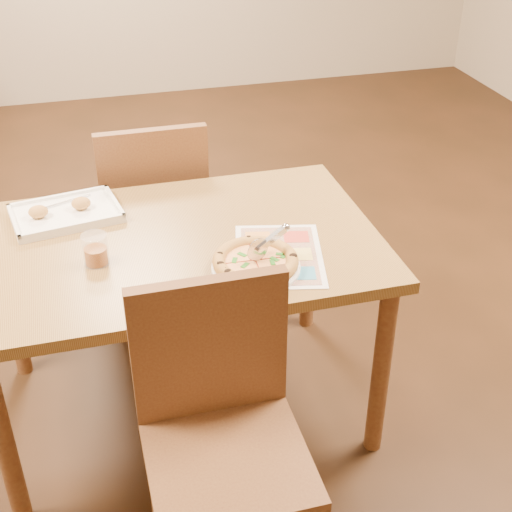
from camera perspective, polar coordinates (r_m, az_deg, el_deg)
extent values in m
plane|color=black|center=(2.74, -5.48, -11.77)|extent=(7.00, 7.00, 0.00)
cube|color=olive|center=(2.32, -6.36, 0.82)|extent=(1.30, 0.85, 0.04)
cylinder|color=brown|center=(2.25, -19.50, -13.88)|extent=(0.06, 0.06, 0.68)
cylinder|color=brown|center=(2.82, -19.10, -3.38)|extent=(0.06, 0.06, 0.68)
cylinder|color=brown|center=(2.39, 9.97, -9.08)|extent=(0.06, 0.06, 0.68)
cylinder|color=brown|center=(2.93, 4.26, -0.05)|extent=(0.06, 0.06, 0.68)
cube|color=brown|center=(1.94, -2.27, -16.11)|extent=(0.42, 0.42, 0.04)
cube|color=brown|center=(1.92, -3.72, -7.49)|extent=(0.42, 0.04, 0.45)
cube|color=brown|center=(3.04, -8.31, 3.40)|extent=(0.42, 0.42, 0.04)
cube|color=brown|center=(2.77, -8.12, 5.67)|extent=(0.42, 0.04, 0.45)
cylinder|color=white|center=(2.14, 0.00, -0.97)|extent=(0.35, 0.35, 0.01)
cylinder|color=#BF8D41|center=(2.14, -0.04, -0.59)|extent=(0.25, 0.25, 0.01)
cylinder|color=#F4CF85|center=(2.13, -0.04, -0.40)|extent=(0.21, 0.21, 0.01)
torus|color=#BF8D41|center=(2.13, -0.04, -0.38)|extent=(0.26, 0.26, 0.04)
cylinder|color=silver|center=(2.11, 0.15, 0.50)|extent=(0.07, 0.03, 0.08)
cube|color=silver|center=(2.13, 1.28, 1.40)|extent=(0.11, 0.06, 0.06)
cube|color=white|center=(2.50, -14.95, 3.21)|extent=(0.39, 0.30, 0.02)
cube|color=silver|center=(2.50, -14.99, 3.47)|extent=(0.17, 0.07, 0.00)
ellipsoid|color=#BB9143|center=(2.48, -17.03, 3.41)|extent=(0.07, 0.05, 0.04)
ellipsoid|color=#BB9143|center=(2.50, -13.83, 4.12)|extent=(0.07, 0.05, 0.04)
cylinder|color=#7F3A09|center=(2.22, -12.67, 0.04)|extent=(0.07, 0.07, 0.05)
cylinder|color=white|center=(2.20, -12.74, 0.52)|extent=(0.08, 0.08, 0.10)
cube|color=white|center=(2.21, 1.85, 0.07)|extent=(0.35, 0.43, 0.00)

